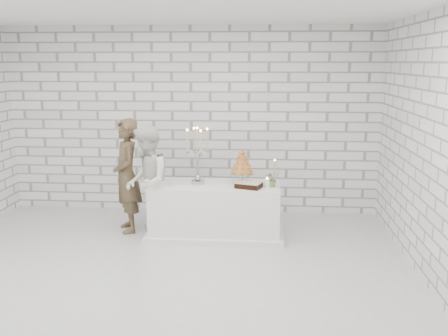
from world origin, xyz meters
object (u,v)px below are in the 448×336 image
(bride, at_px, (147,183))
(croquembouche, at_px, (242,167))
(groom, at_px, (127,176))
(candelabra, at_px, (198,156))
(cake_table, at_px, (216,210))

(bride, bearing_deg, croquembouche, 93.84)
(groom, distance_m, candelabra, 1.10)
(bride, height_order, candelabra, bride)
(groom, height_order, croquembouche, groom)
(cake_table, height_order, candelabra, candelabra)
(cake_table, bearing_deg, bride, -167.31)
(bride, distance_m, candelabra, 0.80)
(cake_table, xyz_separation_m, croquembouche, (0.37, 0.05, 0.62))
(bride, height_order, croquembouche, bride)
(candelabra, height_order, croquembouche, candelabra)
(cake_table, distance_m, bride, 1.04)
(cake_table, relative_size, candelabra, 2.22)
(groom, xyz_separation_m, candelabra, (1.04, -0.10, 0.33))
(candelabra, distance_m, croquembouche, 0.64)
(cake_table, relative_size, groom, 1.09)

